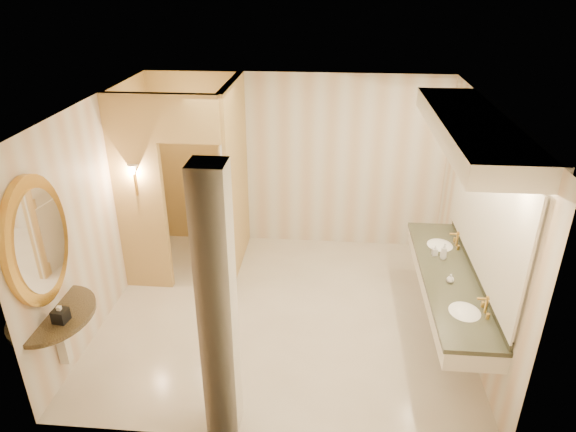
{
  "coord_description": "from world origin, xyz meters",
  "views": [
    {
      "loc": [
        0.52,
        -5.41,
        4.02
      ],
      "look_at": [
        0.04,
        0.2,
        1.3
      ],
      "focal_mm": 32.0,
      "sensor_mm": 36.0,
      "label": 1
    }
  ],
  "objects": [
    {
      "name": "tissue_box",
      "position": [
        -2.06,
        -1.5,
        0.94
      ],
      "size": [
        0.15,
        0.15,
        0.13
      ],
      "primitive_type": "cube",
      "rotation": [
        0.0,
        0.0,
        -0.13
      ],
      "color": "black",
      "rests_on": "console_shelf"
    },
    {
      "name": "soap_bottle_b",
      "position": [
        1.91,
        -0.46,
        0.93
      ],
      "size": [
        0.09,
        0.09,
        0.11
      ],
      "primitive_type": "imported",
      "rotation": [
        0.0,
        0.0,
        -0.12
      ],
      "color": "silver",
      "rests_on": "vanity"
    },
    {
      "name": "wall_back",
      "position": [
        0.0,
        2.0,
        1.35
      ],
      "size": [
        4.5,
        0.02,
        2.7
      ],
      "primitive_type": "cube",
      "color": "beige",
      "rests_on": "floor"
    },
    {
      "name": "pillar",
      "position": [
        -0.41,
        -1.8,
        1.35
      ],
      "size": [
        0.3,
        0.3,
        2.7
      ],
      "primitive_type": "cube",
      "color": "silver",
      "rests_on": "floor"
    },
    {
      "name": "soap_bottle_c",
      "position": [
        1.93,
        0.06,
        0.98
      ],
      "size": [
        0.11,
        0.11,
        0.21
      ],
      "primitive_type": "imported",
      "rotation": [
        0.0,
        0.0,
        0.43
      ],
      "color": "#C6B28C",
      "rests_on": "vanity"
    },
    {
      "name": "console_shelf",
      "position": [
        -2.21,
        -1.38,
        1.34
      ],
      "size": [
        1.01,
        1.01,
        1.96
      ],
      "color": "black",
      "rests_on": "floor"
    },
    {
      "name": "toilet",
      "position": [
        -1.18,
        1.45,
        0.38
      ],
      "size": [
        0.47,
        0.77,
        0.75
      ],
      "primitive_type": "imported",
      "rotation": [
        0.0,
        0.0,
        3.07
      ],
      "color": "white",
      "rests_on": "floor"
    },
    {
      "name": "wall_right",
      "position": [
        2.25,
        0.0,
        1.35
      ],
      "size": [
        0.02,
        4.0,
        2.7
      ],
      "primitive_type": "cube",
      "color": "beige",
      "rests_on": "floor"
    },
    {
      "name": "soap_bottle_a",
      "position": [
        1.84,
        0.14,
        0.94
      ],
      "size": [
        0.07,
        0.07,
        0.13
      ],
      "primitive_type": "imported",
      "rotation": [
        0.0,
        0.0,
        0.19
      ],
      "color": "beige",
      "rests_on": "vanity"
    },
    {
      "name": "ceiling",
      "position": [
        0.0,
        0.0,
        2.7
      ],
      "size": [
        4.5,
        4.5,
        0.0
      ],
      "primitive_type": "plane",
      "rotation": [
        3.14,
        0.0,
        0.0
      ],
      "color": "white",
      "rests_on": "wall_back"
    },
    {
      "name": "toilet_closet",
      "position": [
        -1.11,
        0.97,
        1.39
      ],
      "size": [
        1.5,
        1.55,
        2.7
      ],
      "color": "tan",
      "rests_on": "floor"
    },
    {
      "name": "wall_left",
      "position": [
        -2.25,
        0.0,
        1.35
      ],
      "size": [
        0.02,
        4.0,
        2.7
      ],
      "primitive_type": "cube",
      "color": "beige",
      "rests_on": "floor"
    },
    {
      "name": "floor",
      "position": [
        0.0,
        0.0,
        0.0
      ],
      "size": [
        4.5,
        4.5,
        0.0
      ],
      "primitive_type": "plane",
      "color": "beige",
      "rests_on": "ground"
    },
    {
      "name": "wall_front",
      "position": [
        0.0,
        -2.0,
        1.35
      ],
      "size": [
        4.5,
        0.02,
        2.7
      ],
      "primitive_type": "cube",
      "color": "beige",
      "rests_on": "floor"
    },
    {
      "name": "wall_sconce",
      "position": [
        -1.93,
        0.43,
        1.73
      ],
      "size": [
        0.14,
        0.14,
        0.42
      ],
      "color": "gold",
      "rests_on": "toilet_closet"
    },
    {
      "name": "vanity",
      "position": [
        1.98,
        -0.3,
        1.63
      ],
      "size": [
        0.75,
        2.78,
        2.09
      ],
      "color": "silver",
      "rests_on": "floor"
    }
  ]
}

